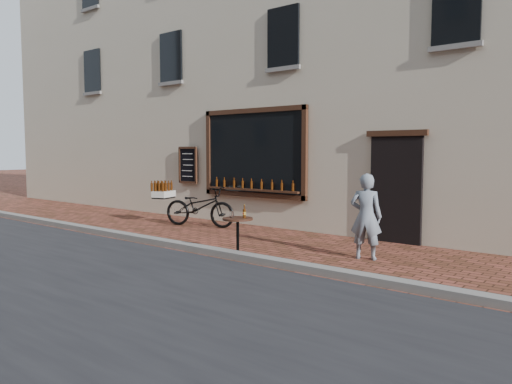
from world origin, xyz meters
The scene contains 6 objects.
ground centered at (0.00, 0.00, 0.00)m, with size 90.00×90.00×0.00m, color #4E2919.
kerb centered at (0.00, 0.20, 0.06)m, with size 90.00×0.25×0.12m, color slate.
shop_building centered at (0.00, 6.50, 5.00)m, with size 28.00×6.20×10.00m.
cargo_bicycle centered at (-2.87, 2.43, 0.52)m, with size 2.30×1.22×1.08m.
bistro_table centered at (0.29, 0.35, 0.50)m, with size 0.55×0.55×0.94m.
pedestrian centered at (2.16, 1.62, 0.76)m, with size 0.55×0.36×1.51m, color slate.
Camera 1 is at (6.15, -6.30, 1.90)m, focal length 35.00 mm.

